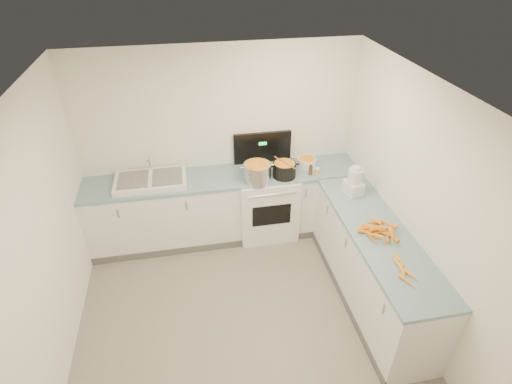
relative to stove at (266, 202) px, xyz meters
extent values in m
cube|color=white|center=(-0.55, 0.01, -0.02)|extent=(3.50, 0.60, 0.90)
cube|color=#7EA5B3|center=(-0.55, 0.01, 0.45)|extent=(3.50, 0.62, 0.04)
cube|color=white|center=(0.90, -1.39, -0.02)|extent=(0.60, 2.20, 0.90)
cube|color=#7EA5B3|center=(0.90, -1.39, 0.45)|extent=(0.62, 2.20, 0.04)
cube|color=white|center=(0.00, -0.01, -0.02)|extent=(0.76, 0.65, 0.90)
cube|color=black|center=(0.00, 0.29, 0.68)|extent=(0.76, 0.05, 0.42)
cube|color=white|center=(-1.45, 0.01, 0.50)|extent=(0.86, 0.52, 0.07)
cube|color=slate|center=(-1.65, 0.01, 0.54)|extent=(0.36, 0.42, 0.01)
cube|color=slate|center=(-1.25, 0.01, 0.54)|extent=(0.36, 0.42, 0.01)
cylinder|color=silver|center=(-1.45, 0.23, 0.66)|extent=(0.03, 0.03, 0.24)
cylinder|color=silver|center=(-0.15, -0.16, 0.57)|extent=(0.37, 0.37, 0.25)
cylinder|color=black|center=(0.20, -0.13, 0.55)|extent=(0.34, 0.34, 0.21)
cylinder|color=#AD7A47|center=(0.20, -0.13, 0.66)|extent=(0.19, 0.35, 0.02)
cylinder|color=white|center=(0.55, 0.05, 0.52)|extent=(0.30, 0.30, 0.11)
cylinder|color=#593319|center=(0.53, -0.15, 0.52)|extent=(0.05, 0.05, 0.12)
cylinder|color=#E5B266|center=(0.61, -0.19, 0.51)|extent=(0.05, 0.05, 0.09)
cube|color=white|center=(0.89, -0.66, 0.54)|extent=(0.22, 0.25, 0.16)
cylinder|color=silver|center=(0.89, -0.66, 0.70)|extent=(0.16, 0.16, 0.16)
cylinder|color=white|center=(0.89, -0.66, 0.81)|extent=(0.10, 0.10, 0.04)
cone|color=orange|center=(0.92, -1.51, 0.49)|extent=(0.10, 0.16, 0.04)
cone|color=orange|center=(0.99, -1.38, 0.49)|extent=(0.17, 0.07, 0.04)
cone|color=orange|center=(0.77, -1.39, 0.49)|extent=(0.21, 0.11, 0.05)
cone|color=orange|center=(0.89, -1.42, 0.49)|extent=(0.19, 0.18, 0.05)
cone|color=orange|center=(0.92, -1.44, 0.49)|extent=(0.19, 0.11, 0.05)
cone|color=orange|center=(0.81, -1.36, 0.49)|extent=(0.19, 0.17, 0.04)
cone|color=orange|center=(0.86, -1.42, 0.49)|extent=(0.18, 0.07, 0.04)
cone|color=orange|center=(0.79, -1.41, 0.49)|extent=(0.12, 0.22, 0.05)
cone|color=orange|center=(0.83, -1.40, 0.49)|extent=(0.07, 0.17, 0.05)
cone|color=orange|center=(0.84, -1.35, 0.49)|extent=(0.21, 0.08, 0.04)
cone|color=orange|center=(0.87, -1.40, 0.49)|extent=(0.19, 0.11, 0.04)
cone|color=orange|center=(0.76, -1.49, 0.49)|extent=(0.06, 0.19, 0.04)
cone|color=orange|center=(0.89, -1.26, 0.49)|extent=(0.18, 0.06, 0.05)
cone|color=orange|center=(0.88, -1.40, 0.53)|extent=(0.21, 0.07, 0.04)
cone|color=orange|center=(0.85, -1.40, 0.52)|extent=(0.21, 0.15, 0.05)
cone|color=orange|center=(0.83, -1.35, 0.51)|extent=(0.21, 0.14, 0.04)
cone|color=orange|center=(0.87, -1.37, 0.52)|extent=(0.17, 0.13, 0.04)
cone|color=orange|center=(0.76, -1.49, 0.54)|extent=(0.19, 0.16, 0.05)
cone|color=orange|center=(0.96, -1.53, 0.51)|extent=(0.08, 0.18, 0.05)
cone|color=orange|center=(0.79, -1.33, 0.50)|extent=(0.19, 0.08, 0.04)
cone|color=orange|center=(0.95, -1.53, 0.53)|extent=(0.11, 0.20, 0.05)
cone|color=orange|center=(1.00, -1.36, 0.53)|extent=(0.14, 0.18, 0.05)
cone|color=orange|center=(0.89, -1.24, 0.51)|extent=(0.14, 0.17, 0.04)
cone|color=orange|center=(0.82, -2.09, 0.49)|extent=(0.10, 0.17, 0.04)
cone|color=orange|center=(0.90, -2.03, 0.49)|extent=(0.09, 0.17, 0.04)
cone|color=orange|center=(0.84, -1.97, 0.49)|extent=(0.08, 0.18, 0.04)
cone|color=orange|center=(0.85, -1.91, 0.49)|extent=(0.04, 0.19, 0.04)
cone|color=orange|center=(0.88, -1.85, 0.49)|extent=(0.05, 0.17, 0.04)
cube|color=tan|center=(-1.74, 0.14, 0.54)|extent=(0.04, 0.04, 0.00)
cube|color=tan|center=(-1.62, 0.08, 0.54)|extent=(0.04, 0.03, 0.00)
cube|color=tan|center=(-1.71, 0.02, 0.54)|extent=(0.04, 0.02, 0.00)
cube|color=tan|center=(-1.66, 0.11, 0.54)|extent=(0.04, 0.03, 0.00)
cube|color=tan|center=(-1.60, 0.09, 0.54)|extent=(0.02, 0.04, 0.00)
cube|color=tan|center=(-1.63, 0.01, 0.54)|extent=(0.03, 0.05, 0.00)
cube|color=tan|center=(-1.56, -0.02, 0.54)|extent=(0.04, 0.02, 0.00)
cube|color=tan|center=(-1.59, 0.13, 0.54)|extent=(0.04, 0.05, 0.00)
cube|color=tan|center=(-1.68, 0.03, 0.54)|extent=(0.03, 0.03, 0.00)
cube|color=tan|center=(-1.64, -0.06, 0.55)|extent=(0.04, 0.03, 0.00)
camera|label=1|loc=(-0.95, -4.29, 3.09)|focal=28.00mm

